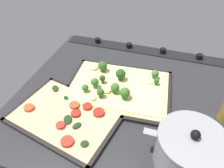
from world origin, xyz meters
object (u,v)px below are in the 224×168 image
Objects in this scene: baking_tray_front at (119,89)px; broccoli_pizza at (118,86)px; cooking_pot at (189,150)px; baking_tray_back at (66,116)px; veggie_pizza_back at (67,115)px.

baking_tray_front is 1.55cm from broccoli_pizza.
cooking_pot is (-25.85, 22.64, 3.77)cm from broccoli_pizza.
baking_tray_back is at bearing 55.27° from broccoli_pizza.
baking_tray_front is 22.36cm from baking_tray_back.
veggie_pizza_back is at bearing 55.96° from broccoli_pizza.
baking_tray_front is 1.67× the size of cooking_pot.
cooking_pot is at bearing 138.79° from broccoli_pizza.
baking_tray_back is 39.09cm from cooking_pot.
broccoli_pizza is (0.48, -0.11, 1.47)cm from baking_tray_front.
broccoli_pizza reaches higher than baking_tray_front.
veggie_pizza_back is 1.47× the size of cooking_pot.
veggie_pizza_back is (12.33, 18.26, -0.75)cm from broccoli_pizza.
cooking_pot is (-38.48, 4.42, 5.23)cm from baking_tray_back.
broccoli_pizza is 0.99× the size of baking_tray_back.
baking_tray_front is at bearing -41.61° from cooking_pot.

